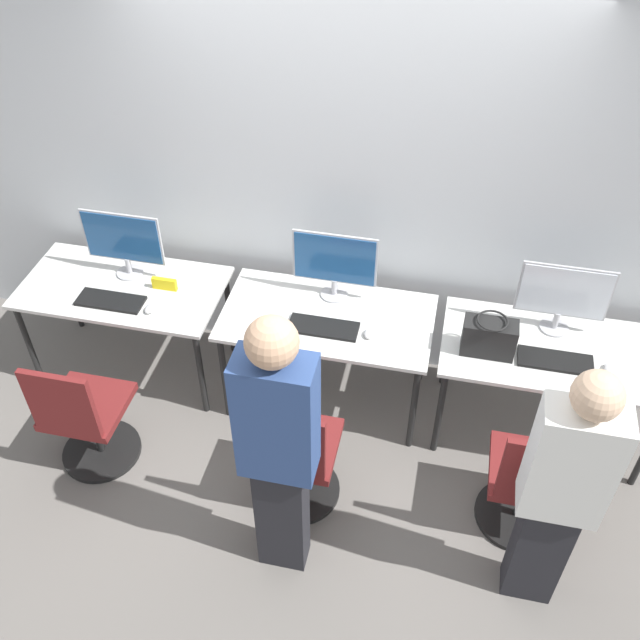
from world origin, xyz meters
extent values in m
plane|color=slate|center=(0.00, 0.00, 0.00)|extent=(20.00, 20.00, 0.00)
cube|color=silver|center=(0.00, 0.81, 1.40)|extent=(12.00, 0.05, 2.80)
cube|color=silver|center=(-1.34, 0.34, 0.70)|extent=(1.29, 0.69, 0.02)
cylinder|color=black|center=(-1.94, 0.05, 0.35)|extent=(0.04, 0.04, 0.69)
cylinder|color=black|center=(-0.75, 0.05, 0.35)|extent=(0.04, 0.04, 0.69)
cylinder|color=black|center=(-1.94, 0.64, 0.35)|extent=(0.04, 0.04, 0.69)
cylinder|color=black|center=(-0.75, 0.64, 0.35)|extent=(0.04, 0.04, 0.69)
cylinder|color=#B2B2B7|center=(-1.34, 0.48, 0.72)|extent=(0.17, 0.17, 0.01)
cylinder|color=#B2B2B7|center=(-1.34, 0.48, 0.78)|extent=(0.04, 0.04, 0.11)
cube|color=#B2B2B7|center=(-1.34, 0.48, 1.00)|extent=(0.52, 0.01, 0.35)
cube|color=navy|center=(-1.34, 0.48, 1.00)|extent=(0.49, 0.01, 0.33)
cube|color=black|center=(-1.34, 0.18, 0.73)|extent=(0.42, 0.16, 0.02)
ellipsoid|color=silver|center=(-1.07, 0.16, 0.73)|extent=(0.06, 0.09, 0.03)
cylinder|color=black|center=(-1.27, -0.42, 0.01)|extent=(0.48, 0.48, 0.03)
cylinder|color=black|center=(-1.27, -0.42, 0.22)|extent=(0.04, 0.04, 0.38)
cube|color=maroon|center=(-1.27, -0.42, 0.43)|extent=(0.44, 0.44, 0.05)
cube|color=maroon|center=(-1.27, -0.62, 0.68)|extent=(0.40, 0.04, 0.44)
cube|color=silver|center=(0.00, 0.34, 0.70)|extent=(1.29, 0.69, 0.02)
cylinder|color=black|center=(-0.59, 0.05, 0.35)|extent=(0.04, 0.04, 0.69)
cylinder|color=black|center=(0.59, 0.05, 0.35)|extent=(0.04, 0.04, 0.69)
cylinder|color=black|center=(-0.59, 0.64, 0.35)|extent=(0.04, 0.04, 0.69)
cylinder|color=black|center=(0.59, 0.64, 0.35)|extent=(0.04, 0.04, 0.69)
cylinder|color=#B2B2B7|center=(0.00, 0.55, 0.72)|extent=(0.17, 0.17, 0.01)
cylinder|color=#B2B2B7|center=(0.00, 0.55, 0.78)|extent=(0.04, 0.04, 0.11)
cube|color=#B2B2B7|center=(0.00, 0.55, 1.00)|extent=(0.52, 0.01, 0.35)
cube|color=navy|center=(0.00, 0.55, 1.00)|extent=(0.49, 0.01, 0.33)
cube|color=black|center=(0.00, 0.23, 0.73)|extent=(0.42, 0.16, 0.02)
ellipsoid|color=silver|center=(0.27, 0.23, 0.73)|extent=(0.06, 0.09, 0.03)
cylinder|color=black|center=(0.00, -0.43, 0.01)|extent=(0.48, 0.48, 0.03)
cylinder|color=black|center=(0.00, -0.43, 0.22)|extent=(0.04, 0.04, 0.38)
cube|color=maroon|center=(0.00, -0.43, 0.43)|extent=(0.44, 0.44, 0.05)
cube|color=maroon|center=(0.00, -0.63, 0.68)|extent=(0.40, 0.04, 0.44)
cube|color=#232328|center=(0.02, -0.85, 0.40)|extent=(0.25, 0.16, 0.81)
cube|color=navy|center=(0.02, -0.85, 1.16)|extent=(0.36, 0.20, 0.70)
sphere|color=tan|center=(0.02, -0.85, 1.62)|extent=(0.23, 0.23, 0.23)
cube|color=silver|center=(1.34, 0.34, 0.70)|extent=(1.29, 0.69, 0.02)
cylinder|color=black|center=(0.75, 0.05, 0.35)|extent=(0.04, 0.04, 0.69)
cylinder|color=black|center=(0.75, 0.64, 0.35)|extent=(0.04, 0.04, 0.69)
cylinder|color=black|center=(1.94, 0.64, 0.35)|extent=(0.04, 0.04, 0.69)
cylinder|color=#B2B2B7|center=(1.34, 0.53, 0.72)|extent=(0.17, 0.17, 0.01)
cylinder|color=#B2B2B7|center=(1.34, 0.53, 0.78)|extent=(0.04, 0.04, 0.11)
cube|color=#B2B2B7|center=(1.34, 0.53, 1.00)|extent=(0.52, 0.01, 0.35)
cube|color=silver|center=(1.34, 0.52, 1.00)|extent=(0.49, 0.01, 0.33)
cube|color=black|center=(1.34, 0.24, 0.73)|extent=(0.42, 0.16, 0.02)
ellipsoid|color=silver|center=(1.63, 0.23, 0.73)|extent=(0.06, 0.09, 0.03)
cylinder|color=black|center=(1.26, -0.34, 0.01)|extent=(0.48, 0.48, 0.03)
cylinder|color=black|center=(1.26, -0.34, 0.22)|extent=(0.04, 0.04, 0.38)
cube|color=maroon|center=(1.26, -0.34, 0.43)|extent=(0.44, 0.44, 0.05)
cube|color=maroon|center=(1.26, -0.54, 0.68)|extent=(0.40, 0.04, 0.44)
cube|color=#232328|center=(1.31, -0.76, 0.38)|extent=(0.25, 0.16, 0.75)
cube|color=white|center=(1.31, -0.76, 1.08)|extent=(0.36, 0.20, 0.65)
sphere|color=beige|center=(1.31, -0.76, 1.51)|extent=(0.21, 0.21, 0.21)
cube|color=black|center=(0.96, 0.24, 0.83)|extent=(0.30, 0.14, 0.22)
torus|color=black|center=(0.96, 0.24, 0.96)|extent=(0.18, 0.18, 0.01)
cube|color=yellow|center=(-1.06, 0.38, 0.76)|extent=(0.16, 0.03, 0.08)
camera|label=1|loc=(0.65, -2.82, 3.60)|focal=40.00mm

